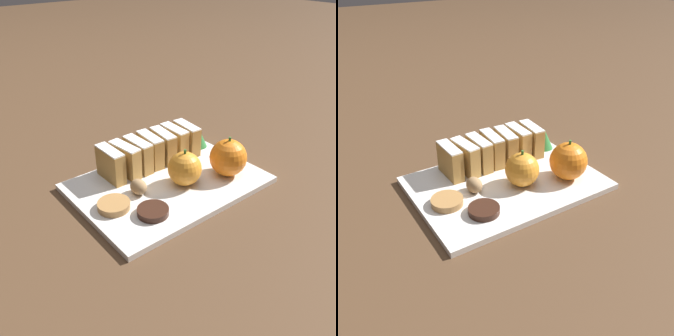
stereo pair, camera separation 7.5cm
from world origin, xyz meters
TOP-DOWN VIEW (x-y plane):
  - ground_plane at (0.00, 0.00)m, footprint 6.00×6.00m
  - serving_platter at (0.00, 0.00)m, footprint 0.26×0.37m
  - stollen_slice_front at (-0.08, -0.08)m, footprint 0.08×0.03m
  - stollen_slice_second at (-0.08, -0.05)m, footprint 0.08×0.03m
  - stollen_slice_third at (-0.08, -0.02)m, footprint 0.08×0.03m
  - stollen_slice_fourth at (-0.08, 0.01)m, footprint 0.08×0.03m
  - stollen_slice_fifth at (-0.08, 0.05)m, footprint 0.08×0.03m
  - stollen_slice_sixth at (-0.08, 0.08)m, footprint 0.08×0.03m
  - stollen_slice_back at (-0.07, 0.11)m, footprint 0.08×0.03m
  - orange_near at (0.06, 0.11)m, footprint 0.08×0.08m
  - orange_far at (0.03, 0.02)m, footprint 0.07×0.07m
  - walnut at (0.00, -0.07)m, footprint 0.04×0.03m
  - chocolate_cookie at (0.07, -0.09)m, footprint 0.06×0.06m
  - gingerbread_cookie at (0.01, -0.14)m, footprint 0.06×0.06m
  - evergreen_sprig at (-0.08, 0.15)m, footprint 0.04×0.04m

SIDE VIEW (x-z plane):
  - ground_plane at x=0.00m, z-range 0.00..0.00m
  - serving_platter at x=0.00m, z-range 0.00..0.01m
  - chocolate_cookie at x=0.07m, z-range 0.01..0.02m
  - gingerbread_cookie at x=0.01m, z-range 0.01..0.02m
  - walnut at x=0.00m, z-range 0.01..0.04m
  - evergreen_sprig at x=-0.08m, z-range 0.01..0.06m
  - stollen_slice_front at x=-0.08m, z-range 0.01..0.08m
  - stollen_slice_second at x=-0.08m, z-range 0.01..0.08m
  - stollen_slice_third at x=-0.08m, z-range 0.01..0.08m
  - stollen_slice_fourth at x=-0.08m, z-range 0.01..0.08m
  - stollen_slice_fifth at x=-0.08m, z-range 0.01..0.08m
  - stollen_slice_sixth at x=-0.08m, z-range 0.01..0.08m
  - stollen_slice_back at x=-0.07m, z-range 0.01..0.08m
  - orange_far at x=0.03m, z-range 0.01..0.08m
  - orange_near at x=0.06m, z-range 0.01..0.09m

